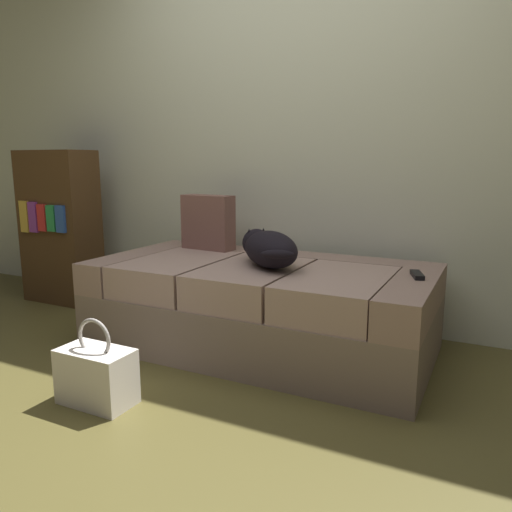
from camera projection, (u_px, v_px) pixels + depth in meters
ground_plane at (153, 426)px, 1.93m from camera, size 10.00×10.00×0.00m
back_wall at (304, 99)px, 3.05m from camera, size 6.40×0.10×2.80m
couch at (260, 306)px, 2.72m from camera, size 1.83×0.93×0.47m
dog_dark at (268, 248)px, 2.59m from camera, size 0.49×0.46×0.19m
tv_remote at (417, 275)px, 2.36m from camera, size 0.09×0.16×0.02m
throw_pillow at (208, 222)px, 3.09m from camera, size 0.35×0.15×0.34m
handbag at (96, 375)px, 2.09m from camera, size 0.32×0.18×0.38m
bookshelf at (60, 227)px, 3.59m from camera, size 0.56×0.30×1.10m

